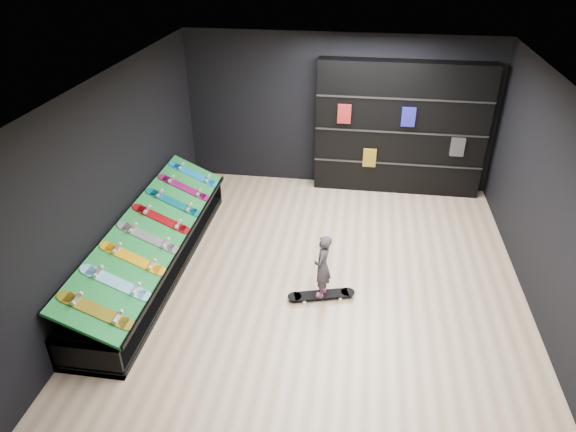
# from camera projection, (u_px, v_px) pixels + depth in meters

# --- Properties ---
(floor) EXTENTS (6.00, 7.00, 0.01)m
(floor) POSITION_uv_depth(u_px,v_px,m) (319.00, 282.00, 7.75)
(floor) COLOR #CCAE8A
(floor) RESTS_ON ground
(ceiling) EXTENTS (6.00, 7.00, 0.01)m
(ceiling) POSITION_uv_depth(u_px,v_px,m) (326.00, 85.00, 6.25)
(ceiling) COLOR white
(ceiling) RESTS_ON ground
(wall_back) EXTENTS (6.00, 0.02, 3.00)m
(wall_back) POSITION_uv_depth(u_px,v_px,m) (338.00, 112.00, 10.00)
(wall_back) COLOR black
(wall_back) RESTS_ON ground
(wall_front) EXTENTS (6.00, 0.02, 3.00)m
(wall_front) POSITION_uv_depth(u_px,v_px,m) (282.00, 399.00, 4.00)
(wall_front) COLOR black
(wall_front) RESTS_ON ground
(wall_left) EXTENTS (0.02, 7.00, 3.00)m
(wall_left) POSITION_uv_depth(u_px,v_px,m) (114.00, 180.00, 7.38)
(wall_left) COLOR black
(wall_left) RESTS_ON ground
(wall_right) EXTENTS (0.02, 7.00, 3.00)m
(wall_right) POSITION_uv_depth(u_px,v_px,m) (553.00, 210.00, 6.62)
(wall_right) COLOR black
(wall_right) RESTS_ON ground
(display_rack) EXTENTS (0.90, 4.50, 0.50)m
(display_rack) POSITION_uv_depth(u_px,v_px,m) (155.00, 255.00, 7.95)
(display_rack) COLOR black
(display_rack) RESTS_ON ground
(turf_ramp) EXTENTS (0.92, 4.50, 0.46)m
(turf_ramp) POSITION_uv_depth(u_px,v_px,m) (155.00, 229.00, 7.71)
(turf_ramp) COLOR #116D27
(turf_ramp) RESTS_ON display_rack
(back_shelving) EXTENTS (3.21, 0.37, 2.57)m
(back_shelving) POSITION_uv_depth(u_px,v_px,m) (400.00, 129.00, 9.80)
(back_shelving) COLOR black
(back_shelving) RESTS_ON ground
(floor_skateboard) EXTENTS (1.00, 0.48, 0.09)m
(floor_skateboard) POSITION_uv_depth(u_px,v_px,m) (321.00, 296.00, 7.39)
(floor_skateboard) COLOR black
(floor_skateboard) RESTS_ON ground
(child) EXTENTS (0.19, 0.24, 0.58)m
(child) POSITION_uv_depth(u_px,v_px,m) (322.00, 277.00, 7.22)
(child) COLOR black
(child) RESTS_ON floor_skateboard
(display_board_0) EXTENTS (0.93, 0.22, 0.50)m
(display_board_0) POSITION_uv_depth(u_px,v_px,m) (96.00, 310.00, 6.07)
(display_board_0) COLOR yellow
(display_board_0) RESTS_ON turf_ramp
(display_board_1) EXTENTS (0.93, 0.22, 0.50)m
(display_board_1) POSITION_uv_depth(u_px,v_px,m) (116.00, 283.00, 6.53)
(display_board_1) COLOR #0CB2E5
(display_board_1) RESTS_ON turf_ramp
(display_board_2) EXTENTS (0.93, 0.22, 0.50)m
(display_board_2) POSITION_uv_depth(u_px,v_px,m) (133.00, 259.00, 7.00)
(display_board_2) COLOR yellow
(display_board_2) RESTS_ON turf_ramp
(display_board_3) EXTENTS (0.93, 0.22, 0.50)m
(display_board_3) POSITION_uv_depth(u_px,v_px,m) (148.00, 238.00, 7.46)
(display_board_3) COLOR black
(display_board_3) RESTS_ON turf_ramp
(display_board_4) EXTENTS (0.93, 0.22, 0.50)m
(display_board_4) POSITION_uv_depth(u_px,v_px,m) (162.00, 219.00, 7.93)
(display_board_4) COLOR red
(display_board_4) RESTS_ON turf_ramp
(display_board_5) EXTENTS (0.93, 0.22, 0.50)m
(display_board_5) POSITION_uv_depth(u_px,v_px,m) (174.00, 202.00, 8.39)
(display_board_5) COLOR #0C8C99
(display_board_5) RESTS_ON turf_ramp
(display_board_6) EXTENTS (0.93, 0.22, 0.50)m
(display_board_6) POSITION_uv_depth(u_px,v_px,m) (184.00, 188.00, 8.86)
(display_board_6) COLOR #E5198C
(display_board_6) RESTS_ON turf_ramp
(display_board_7) EXTENTS (0.93, 0.22, 0.50)m
(display_board_7) POSITION_uv_depth(u_px,v_px,m) (194.00, 174.00, 9.32)
(display_board_7) COLOR blue
(display_board_7) RESTS_ON turf_ramp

